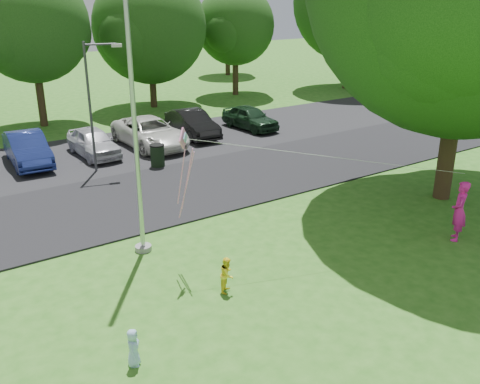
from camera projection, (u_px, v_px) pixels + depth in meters
ground at (344, 288)px, 14.19m from camera, size 120.00×120.00×0.00m
park_road at (182, 189)px, 21.14m from camera, size 60.00×6.00×0.06m
parking_strip at (119, 150)px, 26.17m from camera, size 42.00×7.00×0.06m
flagpole at (134, 115)px, 14.74m from camera, size 0.50×0.50×10.00m
street_lamp at (94, 96)px, 22.06m from camera, size 1.51×0.55×5.49m
trash_can at (157, 156)px, 23.63m from camera, size 0.66×0.66×1.04m
tree_row at (80, 20)px, 31.74m from camera, size 64.35×11.94×10.88m
horizon_trees at (73, 33)px, 41.01m from camera, size 77.46×7.20×7.02m
parked_cars at (119, 136)px, 25.90m from camera, size 17.16×5.18×1.42m
woman at (459, 211)px, 16.60m from camera, size 0.84×0.79×1.94m
child_yellow at (227, 274)px, 13.87m from camera, size 0.60×0.59×0.98m
child_blue at (133, 348)px, 11.12m from camera, size 0.45×0.50×0.86m
kite at (194, 155)px, 14.15m from camera, size 8.11×3.45×2.61m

